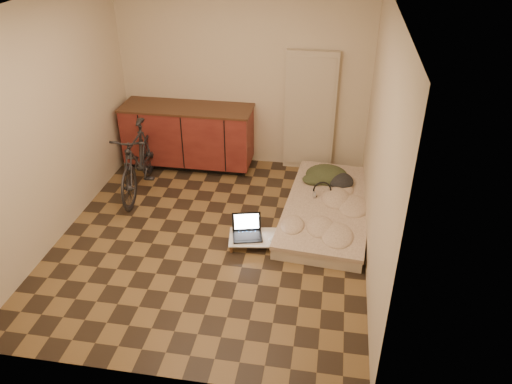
% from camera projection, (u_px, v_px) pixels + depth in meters
% --- Properties ---
extents(room_shell, '(3.50, 4.00, 2.60)m').
position_uv_depth(room_shell, '(207.00, 134.00, 5.17)').
color(room_shell, brown).
rests_on(room_shell, ground).
extents(cabinets, '(1.84, 0.62, 0.91)m').
position_uv_depth(cabinets, '(189.00, 136.00, 7.14)').
color(cabinets, black).
rests_on(cabinets, ground).
extents(appliance_panel, '(0.70, 0.10, 1.70)m').
position_uv_depth(appliance_panel, '(310.00, 112.00, 6.91)').
color(appliance_panel, beige).
rests_on(appliance_panel, ground).
extents(bicycle, '(0.60, 1.60, 1.01)m').
position_uv_depth(bicycle, '(138.00, 156.00, 6.50)').
color(bicycle, black).
rests_on(bicycle, ground).
extents(futon, '(1.18, 2.17, 0.18)m').
position_uv_depth(futon, '(328.00, 209.00, 6.18)').
color(futon, beige).
rests_on(futon, ground).
extents(clothing_pile, '(0.62, 0.53, 0.23)m').
position_uv_depth(clothing_pile, '(330.00, 172.00, 6.57)').
color(clothing_pile, '#2F3820').
rests_on(clothing_pile, futon).
extents(headphones, '(0.30, 0.28, 0.17)m').
position_uv_depth(headphones, '(322.00, 190.00, 6.23)').
color(headphones, black).
rests_on(headphones, futon).
extents(lap_desk, '(0.63, 0.46, 0.10)m').
position_uv_depth(lap_desk, '(255.00, 238.00, 5.67)').
color(lap_desk, brown).
rests_on(lap_desk, ground).
extents(laptop, '(0.39, 0.37, 0.23)m').
position_uv_depth(laptop, '(247.00, 231.00, 5.67)').
color(laptop, black).
rests_on(laptop, lap_desk).
extents(mouse, '(0.08, 0.12, 0.04)m').
position_uv_depth(mouse, '(272.00, 239.00, 5.59)').
color(mouse, silver).
rests_on(mouse, lap_desk).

